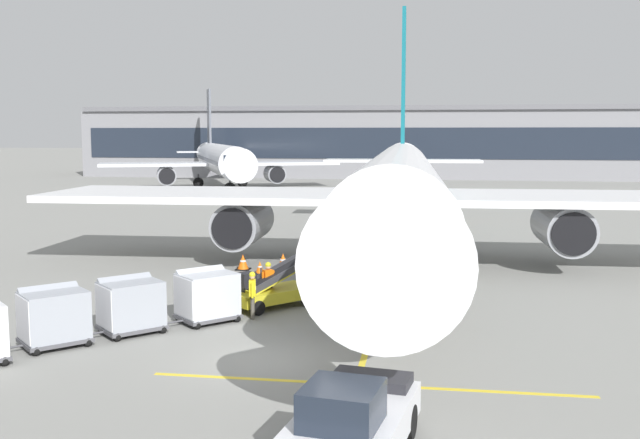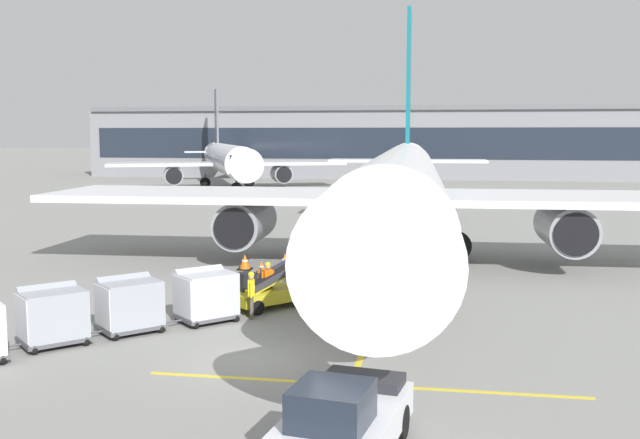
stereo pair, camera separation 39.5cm
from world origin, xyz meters
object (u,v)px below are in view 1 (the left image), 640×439
baggage_cart_lead (207,294)px  safety_cone_wingtip (260,268)px  parked_airplane (399,188)px  belt_loader (278,285)px  ground_crew_by_loader (252,292)px  baggage_cart_third (54,315)px  distant_airplane (221,160)px  baggage_cart_second (130,304)px  safety_cone_nose_mark (243,262)px  safety_cone_engine_keepout (283,261)px  pushback_tug (351,421)px  ground_crew_by_carts (268,281)px

baggage_cart_lead → safety_cone_wingtip: baggage_cart_lead is taller
parked_airplane → baggage_cart_lead: size_ratio=18.48×
belt_loader → ground_crew_by_loader: size_ratio=2.82×
baggage_cart_third → distant_airplane: 67.43m
belt_loader → baggage_cart_second: 6.16m
safety_cone_wingtip → safety_cone_nose_mark: bearing=139.4°
ground_crew_by_loader → distant_airplane: (-19.45, 61.59, 2.48)m
safety_cone_engine_keepout → distant_airplane: bearing=109.7°
safety_cone_wingtip → safety_cone_engine_keepout: bearing=59.2°
ground_crew_by_loader → belt_loader: bearing=77.2°
belt_loader → baggage_cart_second: bearing=-131.7°
baggage_cart_second → baggage_cart_third: 2.56m
pushback_tug → safety_cone_engine_keepout: size_ratio=5.86×
belt_loader → distant_airplane: (-19.93, 59.48, 2.67)m
parked_airplane → ground_crew_by_loader: (-4.74, -12.22, -2.96)m
baggage_cart_second → safety_cone_wingtip: (1.88, 10.84, -0.70)m
baggage_cart_second → belt_loader: bearing=48.3°
baggage_cart_second → pushback_tug: baggage_cart_second is taller
baggage_cart_second → safety_cone_wingtip: bearing=80.2°
parked_airplane → safety_cone_wingtip: 8.39m
belt_loader → ground_crew_by_carts: belt_loader is taller
belt_loader → pushback_tug: 13.78m
belt_loader → baggage_cart_third: bearing=-132.5°
belt_loader → safety_cone_engine_keepout: size_ratio=6.17×
baggage_cart_lead → pushback_tug: size_ratio=0.55×
baggage_cart_lead → distant_airplane: size_ratio=0.07×
baggage_cart_second → ground_crew_by_carts: size_ratio=1.46×
baggage_cart_second → safety_cone_engine_keepout: (2.73, 12.26, -0.61)m
baggage_cart_lead → baggage_cart_second: same height
safety_cone_engine_keepout → safety_cone_nose_mark: bearing=-165.6°
pushback_tug → safety_cone_nose_mark: 21.65m
ground_crew_by_loader → safety_cone_engine_keepout: bearing=95.2°
belt_loader → baggage_cart_second: size_ratio=1.93×
ground_crew_by_loader → baggage_cart_third: bearing=-141.4°
belt_loader → distant_airplane: 62.78m
safety_cone_engine_keepout → safety_cone_nose_mark: safety_cone_engine_keepout is taller
baggage_cart_third → safety_cone_wingtip: baggage_cart_third is taller
ground_crew_by_carts → belt_loader: bearing=14.5°
baggage_cart_third → ground_crew_by_carts: size_ratio=1.46×
baggage_cart_lead → safety_cone_wingtip: 9.05m
distant_airplane → baggage_cart_lead: bearing=-73.9°
ground_crew_by_carts → safety_cone_nose_mark: 7.87m
safety_cone_engine_keepout → pushback_tug: bearing=-74.5°
ground_crew_by_carts → ground_crew_by_loader: bearing=-93.6°
safety_cone_engine_keepout → belt_loader: bearing=-79.9°
ground_crew_by_carts → safety_cone_engine_keepout: (-1.02, 7.76, -0.61)m
parked_airplane → safety_cone_engine_keepout: size_ratio=59.08×
pushback_tug → distant_airplane: size_ratio=0.13×
belt_loader → safety_cone_nose_mark: bearing=114.7°
pushback_tug → distant_airplane: bearing=108.5°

